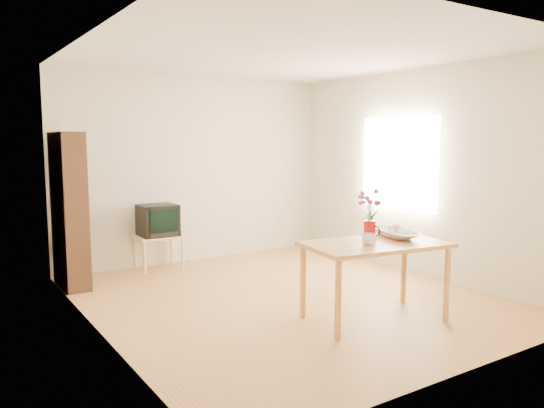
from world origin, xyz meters
TOP-DOWN VIEW (x-y plane):
  - room at (0.03, 0.00)m, footprint 4.50×4.50m
  - table at (0.29, -1.03)m, footprint 1.42×0.94m
  - tv_stand at (-0.70, 1.97)m, footprint 0.60×0.45m
  - bookshelf at (-1.85, 1.75)m, footprint 0.28×0.70m
  - pitcher at (0.31, -0.93)m, footprint 0.13×0.21m
  - flowers at (0.31, -0.93)m, footprint 0.23×0.23m
  - mug at (0.16, -1.08)m, footprint 0.18×0.18m
  - bowl at (0.66, -0.92)m, footprint 0.56×0.56m
  - teacup_a at (0.62, -0.92)m, footprint 0.09×0.09m
  - teacup_b at (0.70, -0.90)m, footprint 0.09×0.09m
  - television at (-0.70, 1.98)m, footprint 0.48×0.45m

SIDE VIEW (x-z plane):
  - tv_stand at x=-0.70m, z-range 0.16..0.62m
  - table at x=0.29m, z-range 0.29..1.04m
  - television at x=-0.70m, z-range 0.46..0.87m
  - mug at x=0.16m, z-range 0.75..0.86m
  - bookshelf at x=-1.85m, z-range -0.06..1.74m
  - pitcher at x=0.31m, z-range 0.74..0.94m
  - teacup_a at x=0.62m, z-range 0.89..0.95m
  - teacup_b at x=0.70m, z-range 0.89..0.96m
  - bowl at x=0.66m, z-range 0.75..1.18m
  - flowers at x=0.31m, z-range 0.94..1.26m
  - room at x=0.03m, z-range -0.95..3.55m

